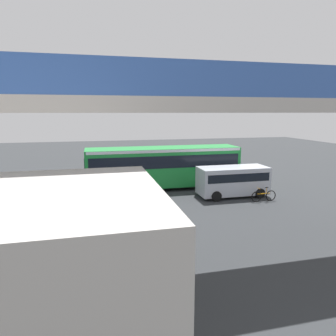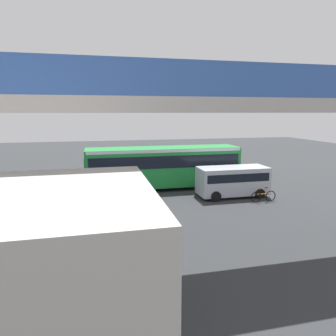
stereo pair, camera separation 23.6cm
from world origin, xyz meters
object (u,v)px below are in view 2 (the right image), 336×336
(bicycle_orange, at_px, (263,196))
(pedestrian, at_px, (20,192))
(city_bus, at_px, (163,164))
(parked_van, at_px, (233,180))
(traffic_sign, at_px, (188,155))

(bicycle_orange, height_order, pedestrian, pedestrian)
(pedestrian, bearing_deg, bicycle_orange, 169.98)
(city_bus, relative_size, parked_van, 2.40)
(parked_van, xyz_separation_m, pedestrian, (13.86, -0.94, -0.30))
(bicycle_orange, xyz_separation_m, pedestrian, (15.25, -2.70, 0.51))
(bicycle_orange, bearing_deg, parked_van, -51.54)
(city_bus, xyz_separation_m, pedestrian, (9.67, 2.33, -1.00))
(city_bus, relative_size, pedestrian, 6.44)
(traffic_sign, bearing_deg, parked_van, 97.58)
(parked_van, distance_m, traffic_sign, 7.48)
(city_bus, distance_m, pedestrian, 10.00)
(city_bus, height_order, bicycle_orange, city_bus)
(city_bus, relative_size, traffic_sign, 4.12)
(bicycle_orange, xyz_separation_m, traffic_sign, (2.38, -9.14, 1.52))
(pedestrian, bearing_deg, traffic_sign, -153.42)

